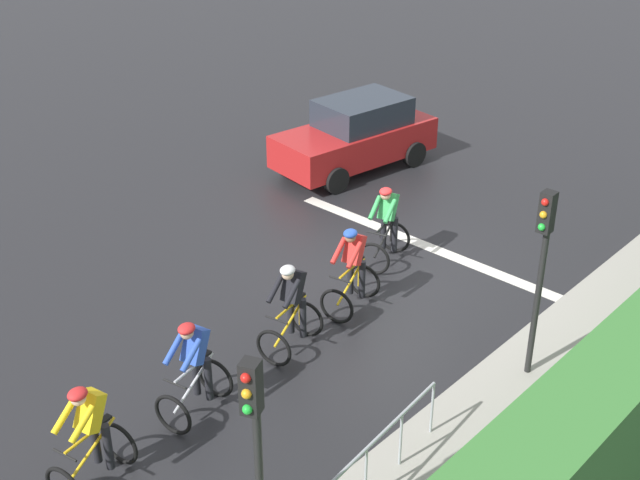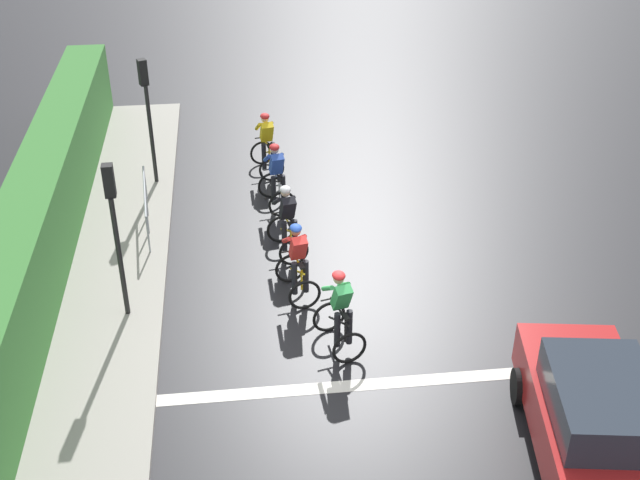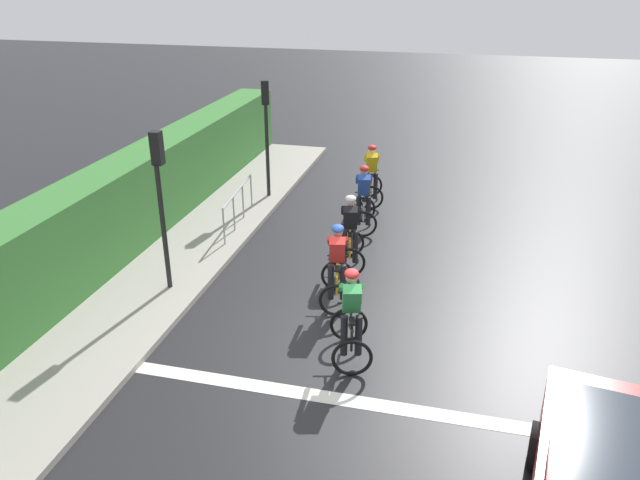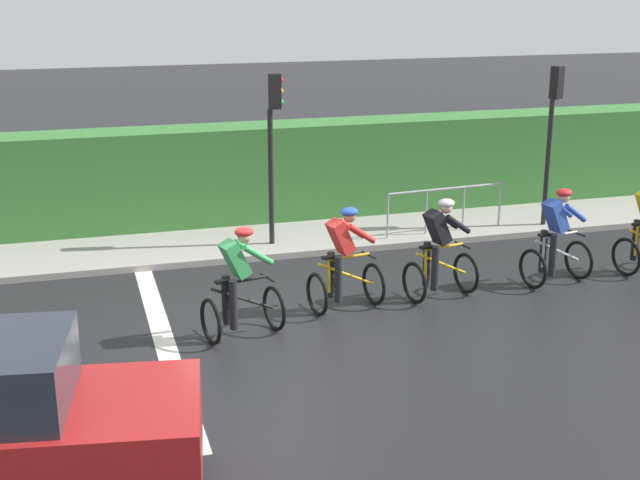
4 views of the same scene
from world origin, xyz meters
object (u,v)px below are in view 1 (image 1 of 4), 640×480
at_px(cyclist_mid, 291,309).
at_px(traffic_light_near_crossing, 541,259).
at_px(cyclist_second, 194,370).
at_px(pedestrian_railing_kerbside, 384,446).
at_px(car_red, 356,135).
at_px(cyclist_trailing, 386,226).
at_px(cyclist_fourth, 352,271).
at_px(traffic_light_far_junction, 255,444).
at_px(cyclist_lead, 91,438).

bearing_deg(cyclist_mid, traffic_light_near_crossing, -150.03).
relative_size(cyclist_second, traffic_light_near_crossing, 0.50).
bearing_deg(pedestrian_railing_kerbside, cyclist_second, 12.12).
height_order(cyclist_second, car_red, car_red).
distance_m(car_red, pedestrian_railing_kerbside, 11.02).
distance_m(cyclist_second, cyclist_mid, 2.17).
bearing_deg(cyclist_second, pedestrian_railing_kerbside, -167.88).
bearing_deg(cyclist_trailing, cyclist_fourth, 109.49).
height_order(traffic_light_far_junction, pedestrian_railing_kerbside, traffic_light_far_junction).
relative_size(car_red, pedestrian_railing_kerbside, 1.68).
xyz_separation_m(car_red, pedestrian_railing_kerbside, (-7.39, 8.17, -0.13)).
height_order(cyclist_trailing, traffic_light_far_junction, traffic_light_far_junction).
bearing_deg(cyclist_fourth, pedestrian_railing_kerbside, 135.85).
height_order(cyclist_lead, pedestrian_railing_kerbside, cyclist_lead).
xyz_separation_m(cyclist_fourth, traffic_light_near_crossing, (-3.44, -0.29, 1.43)).
distance_m(cyclist_mid, traffic_light_far_junction, 5.09).
bearing_deg(pedestrian_railing_kerbside, cyclist_fourth, -44.15).
bearing_deg(cyclist_mid, car_red, -57.63).
xyz_separation_m(cyclist_lead, car_red, (4.44, -10.73, 0.08)).
xyz_separation_m(cyclist_fourth, traffic_light_far_junction, (-3.21, 5.40, 1.43)).
relative_size(cyclist_fourth, cyclist_trailing, 1.00).
xyz_separation_m(cyclist_second, cyclist_mid, (0.09, -2.17, 0.00)).
relative_size(cyclist_second, cyclist_fourth, 1.00).
bearing_deg(cyclist_fourth, cyclist_second, 92.56).
bearing_deg(traffic_light_near_crossing, cyclist_second, 51.52).
distance_m(cyclist_second, cyclist_fourth, 3.82).
distance_m(cyclist_lead, traffic_light_near_crossing, 6.93).
xyz_separation_m(car_red, traffic_light_near_crossing, (-7.58, 4.72, 1.35)).
relative_size(cyclist_lead, cyclist_mid, 1.00).
bearing_deg(car_red, pedestrian_railing_kerbside, 132.14).
bearing_deg(traffic_light_near_crossing, car_red, -31.93).
distance_m(cyclist_fourth, car_red, 6.50).
xyz_separation_m(cyclist_lead, cyclist_trailing, (0.92, -7.48, 0.00)).
relative_size(cyclist_lead, car_red, 0.38).
height_order(cyclist_second, cyclist_fourth, same).
bearing_deg(cyclist_trailing, cyclist_mid, 101.66).
distance_m(traffic_light_far_junction, pedestrian_railing_kerbside, 2.69).
relative_size(car_red, traffic_light_far_junction, 1.29).
relative_size(cyclist_second, car_red, 0.38).
distance_m(car_red, traffic_light_far_junction, 12.82).
xyz_separation_m(cyclist_second, pedestrian_railing_kerbside, (-3.08, -0.66, -0.05)).
bearing_deg(car_red, cyclist_mid, 122.37).
distance_m(cyclist_mid, traffic_light_near_crossing, 4.13).
height_order(cyclist_fourth, traffic_light_near_crossing, traffic_light_near_crossing).
height_order(traffic_light_near_crossing, pedestrian_railing_kerbside, traffic_light_near_crossing).
bearing_deg(cyclist_second, cyclist_mid, -87.56).
xyz_separation_m(traffic_light_near_crossing, traffic_light_far_junction, (0.23, 5.69, 0.00)).
distance_m(cyclist_trailing, traffic_light_far_junction, 8.25).
distance_m(cyclist_trailing, pedestrian_railing_kerbside, 6.27).
bearing_deg(cyclist_mid, cyclist_fourth, -87.27).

